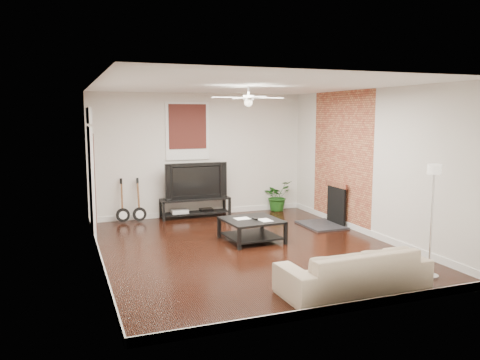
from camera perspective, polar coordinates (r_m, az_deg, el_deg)
The scene contains 14 objects.
room at distance 8.24m, azimuth 0.98°, elevation 1.37°, with size 5.01×6.01×2.81m.
brick_accent at distance 10.26m, azimuth 11.93°, elevation 2.47°, with size 0.02×2.20×2.80m, color #9D4732.
fireplace at distance 10.24m, azimuth 10.42°, elevation -2.82°, with size 0.80×1.10×0.92m, color black.
window_back at distance 10.93m, azimuth -6.25°, elevation 5.80°, with size 1.00×0.06×1.30m, color #39160F.
door_left at distance 9.59m, azimuth -17.16°, elevation 1.03°, with size 0.08×1.00×2.50m, color white.
tv_stand at distance 10.97m, azimuth -5.32°, elevation -3.28°, with size 1.58×0.42×0.44m, color black.
tv at distance 10.89m, azimuth -5.39°, elevation -0.02°, with size 1.41×0.19×0.81m, color black.
coffee_table at distance 8.91m, azimuth 1.37°, elevation -5.96°, with size 0.98×0.98×0.41m, color black.
sofa at distance 6.60m, azimuth 13.30°, elevation -10.31°, with size 2.01×0.78×0.59m, color #C5B293.
floor_lamp at distance 7.36m, azimuth 21.79°, elevation -4.55°, with size 0.27×0.27×1.64m, color silver, non-canonical shape.
potted_plant at distance 11.69m, azimuth 4.45°, elevation -1.88°, with size 0.66×0.57×0.73m, color #1C5016.
guitar_left at distance 10.60m, azimuth -13.77°, elevation -2.44°, with size 0.30×0.21×0.96m, color black, non-canonical shape.
guitar_right at distance 10.61m, azimuth -11.88°, elevation -2.37°, with size 0.30×0.21×0.96m, color black, non-canonical shape.
ceiling_fan at distance 8.19m, azimuth 1.00°, elevation 9.74°, with size 1.24×1.24×0.32m, color white, non-canonical shape.
Camera 1 is at (-3.01, -7.62, 2.32)m, focal length 35.96 mm.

